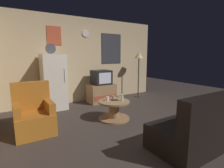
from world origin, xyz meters
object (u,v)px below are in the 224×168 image
at_px(armchair, 34,115).
at_px(couch, 203,127).
at_px(fridge, 54,82).
at_px(mug_ceramic_tan, 113,98).
at_px(standing_lamp, 139,59).
at_px(wine_glass, 122,98).
at_px(crt_tv, 101,77).
at_px(mug_ceramic_white, 107,99).
at_px(book_stack, 121,98).
at_px(coffee_table, 114,110).
at_px(remote_control, 115,100).
at_px(tv_stand, 102,93).

distance_m(armchair, couch, 3.00).
bearing_deg(fridge, mug_ceramic_tan, -54.21).
relative_size(standing_lamp, wine_glass, 10.60).
bearing_deg(crt_tv, fridge, 177.51).
bearing_deg(mug_ceramic_white, armchair, 176.16).
bearing_deg(fridge, book_stack, -5.48).
distance_m(mug_ceramic_white, armchair, 1.57).
relative_size(coffee_table, mug_ceramic_white, 8.00).
distance_m(fridge, armchair, 1.57).
distance_m(mug_ceramic_white, mug_ceramic_tan, 0.18).
bearing_deg(couch, remote_control, 106.81).
relative_size(fridge, remote_control, 11.80).
distance_m(fridge, remote_control, 1.84).
relative_size(mug_ceramic_white, mug_ceramic_tan, 1.00).
bearing_deg(crt_tv, couch, -88.08).
height_order(mug_ceramic_white, remote_control, mug_ceramic_white).
height_order(coffee_table, couch, couch).
distance_m(wine_glass, mug_ceramic_tan, 0.24).
bearing_deg(armchair, crt_tv, 30.72).
distance_m(remote_control, couch, 1.89).
bearing_deg(remote_control, mug_ceramic_white, 175.70).
bearing_deg(mug_ceramic_white, couch, -69.73).
xyz_separation_m(crt_tv, wine_glass, (-0.31, -1.58, -0.28)).
relative_size(fridge, mug_ceramic_tan, 19.67).
height_order(wine_glass, mug_ceramic_tan, wine_glass).
xyz_separation_m(tv_stand, book_stack, (0.64, -0.14, -0.22)).
xyz_separation_m(couch, book_stack, (0.53, 3.12, -0.25)).
bearing_deg(book_stack, remote_control, -129.27).
relative_size(mug_ceramic_tan, book_stack, 0.43).
bearing_deg(standing_lamp, armchair, -161.23).
xyz_separation_m(fridge, armchair, (-0.71, -1.34, -0.42)).
bearing_deg(fridge, standing_lamp, -2.13).
relative_size(tv_stand, book_stack, 3.99).
xyz_separation_m(standing_lamp, coffee_table, (-1.94, -1.44, -1.14)).
bearing_deg(armchair, wine_glass, -9.30).
xyz_separation_m(fridge, book_stack, (2.08, -0.20, -0.69)).
bearing_deg(book_stack, standing_lamp, 6.30).
bearing_deg(remote_control, couch, -50.58).
height_order(tv_stand, wine_glass, wine_glass).
height_order(tv_stand, crt_tv, crt_tv).
height_order(remote_control, book_stack, remote_control).
bearing_deg(wine_glass, remote_control, 136.83).
bearing_deg(coffee_table, remote_control, 40.93).
bearing_deg(armchair, remote_control, -6.02).
distance_m(crt_tv, coffee_table, 1.66).
xyz_separation_m(fridge, crt_tv, (1.44, -0.06, 0.04)).
bearing_deg(book_stack, tv_stand, 167.74).
relative_size(armchair, book_stack, 4.56).
height_order(crt_tv, mug_ceramic_tan, crt_tv).
relative_size(wine_glass, armchair, 0.16).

